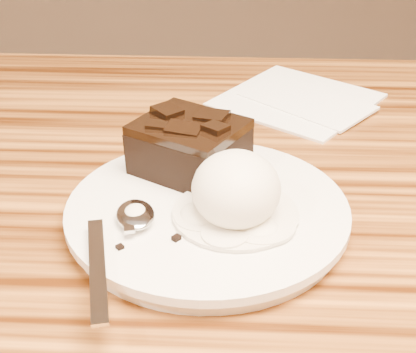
{
  "coord_description": "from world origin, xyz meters",
  "views": [
    {
      "loc": [
        -0.08,
        -0.43,
        1.05
      ],
      "look_at": [
        -0.1,
        0.01,
        0.79
      ],
      "focal_mm": 55.97,
      "sensor_mm": 36.0,
      "label": 1
    }
  ],
  "objects_px": {
    "ice_cream_scoop": "(236,189)",
    "spoon": "(135,216)",
    "plate": "(207,215)",
    "brownie": "(190,150)",
    "napkin": "(297,99)"
  },
  "relations": [
    {
      "from": "plate",
      "to": "napkin",
      "type": "xyz_separation_m",
      "value": [
        0.09,
        0.25,
        -0.01
      ]
    },
    {
      "from": "brownie",
      "to": "ice_cream_scoop",
      "type": "xyz_separation_m",
      "value": [
        0.04,
        -0.07,
        0.0
      ]
    },
    {
      "from": "brownie",
      "to": "spoon",
      "type": "bearing_deg",
      "value": -113.45
    },
    {
      "from": "ice_cream_scoop",
      "to": "spoon",
      "type": "xyz_separation_m",
      "value": [
        -0.08,
        -0.01,
        -0.02
      ]
    },
    {
      "from": "plate",
      "to": "brownie",
      "type": "bearing_deg",
      "value": 107.58
    },
    {
      "from": "plate",
      "to": "ice_cream_scoop",
      "type": "xyz_separation_m",
      "value": [
        0.02,
        -0.01,
        0.03
      ]
    },
    {
      "from": "brownie",
      "to": "spoon",
      "type": "height_order",
      "value": "brownie"
    },
    {
      "from": "napkin",
      "to": "plate",
      "type": "bearing_deg",
      "value": -109.55
    },
    {
      "from": "spoon",
      "to": "napkin",
      "type": "relative_size",
      "value": 1.1
    },
    {
      "from": "napkin",
      "to": "brownie",
      "type": "bearing_deg",
      "value": -118.87
    },
    {
      "from": "spoon",
      "to": "napkin",
      "type": "distance_m",
      "value": 0.32
    },
    {
      "from": "plate",
      "to": "napkin",
      "type": "bearing_deg",
      "value": 70.45
    },
    {
      "from": "ice_cream_scoop",
      "to": "spoon",
      "type": "bearing_deg",
      "value": -171.56
    },
    {
      "from": "ice_cream_scoop",
      "to": "spoon",
      "type": "height_order",
      "value": "ice_cream_scoop"
    },
    {
      "from": "brownie",
      "to": "plate",
      "type": "bearing_deg",
      "value": -72.42
    }
  ]
}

